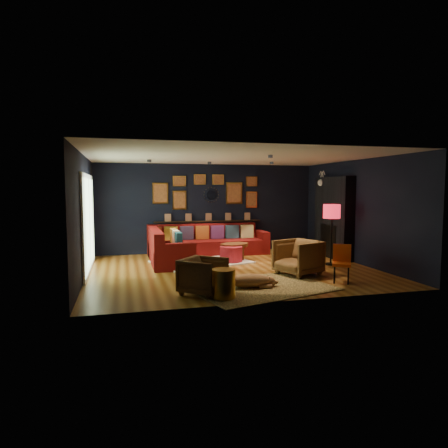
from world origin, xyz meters
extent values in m
plane|color=olive|center=(0.00, 0.00, 0.00)|extent=(6.50, 6.50, 0.00)
plane|color=black|center=(0.00, 2.75, 1.30)|extent=(6.50, 0.00, 6.50)
plane|color=black|center=(0.00, -2.75, 1.30)|extent=(6.50, 0.00, 6.50)
plane|color=black|center=(-3.25, 0.00, 1.30)|extent=(0.00, 5.50, 5.50)
plane|color=black|center=(3.25, 0.00, 1.30)|extent=(0.00, 5.50, 5.50)
plane|color=silver|center=(0.00, 0.00, 2.60)|extent=(6.50, 6.50, 0.00)
cube|color=maroon|center=(-0.20, 2.25, 0.21)|extent=(3.20, 0.95, 0.42)
cube|color=maroon|center=(-0.20, 2.60, 0.63)|extent=(3.20, 0.24, 0.46)
cube|color=maroon|center=(1.50, 2.25, 0.32)|extent=(0.22, 0.95, 0.64)
cube|color=maroon|center=(-1.32, 1.15, 0.21)|extent=(0.95, 2.20, 0.42)
cube|color=maroon|center=(-1.68, 1.15, 0.63)|extent=(0.24, 2.20, 0.46)
cube|color=maroon|center=(-1.32, 0.15, 0.32)|extent=(0.95, 0.22, 0.64)
cube|color=maroon|center=(-1.60, 2.40, 0.62)|extent=(0.38, 0.14, 0.38)
cube|color=olive|center=(-1.15, 2.40, 0.62)|extent=(0.38, 0.14, 0.38)
cube|color=#312742|center=(-0.70, 2.40, 0.62)|extent=(0.38, 0.14, 0.38)
cube|color=#9D4B1C|center=(-0.25, 2.40, 0.62)|extent=(0.38, 0.14, 0.38)
cube|color=#54275B|center=(0.20, 2.40, 0.62)|extent=(0.38, 0.14, 0.38)
cube|color=#264558|center=(0.65, 2.40, 0.62)|extent=(0.38, 0.14, 0.38)
cube|color=tan|center=(1.10, 2.40, 0.62)|extent=(0.38, 0.14, 0.38)
cube|color=gold|center=(-1.15, 1.85, 0.62)|extent=(0.14, 0.38, 0.38)
cube|color=beige|center=(-1.15, 1.35, 0.62)|extent=(0.14, 0.38, 0.38)
cube|color=#1C5C73|center=(-1.15, 0.85, 0.62)|extent=(0.14, 0.38, 0.38)
cube|color=black|center=(0.00, 2.68, 0.92)|extent=(3.20, 0.12, 0.04)
cube|color=gold|center=(-1.40, 2.72, 1.75)|extent=(0.45, 0.03, 0.60)
cube|color=#B16934|center=(-1.40, 2.70, 1.75)|extent=(0.38, 0.01, 0.51)
cube|color=gold|center=(-0.85, 2.72, 1.55)|extent=(0.40, 0.03, 0.55)
cube|color=#B16934|center=(-0.85, 2.70, 1.55)|extent=(0.34, 0.01, 0.47)
cube|color=gold|center=(-0.85, 2.72, 2.10)|extent=(0.38, 0.03, 0.30)
cube|color=#B16934|center=(-0.85, 2.70, 2.10)|extent=(0.32, 0.01, 0.25)
cube|color=gold|center=(0.80, 2.72, 1.75)|extent=(0.50, 0.03, 0.65)
cube|color=#B16934|center=(0.80, 2.70, 1.75)|extent=(0.42, 0.01, 0.55)
cube|color=gold|center=(1.35, 2.72, 1.55)|extent=(0.35, 0.03, 0.50)
cube|color=#B16934|center=(1.35, 2.70, 1.55)|extent=(0.30, 0.01, 0.42)
cube|color=gold|center=(1.35, 2.72, 2.10)|extent=(0.35, 0.03, 0.30)
cube|color=#B16934|center=(1.35, 2.70, 2.10)|extent=(0.30, 0.01, 0.25)
cube|color=gold|center=(-0.25, 2.72, 2.15)|extent=(0.35, 0.03, 0.30)
cube|color=#B16934|center=(-0.25, 2.70, 2.15)|extent=(0.30, 0.01, 0.25)
cube|color=gold|center=(0.30, 2.72, 2.15)|extent=(0.35, 0.03, 0.30)
cube|color=#B16934|center=(0.30, 2.70, 2.15)|extent=(0.30, 0.01, 0.25)
cylinder|color=silver|center=(0.10, 2.72, 1.70)|extent=(0.28, 0.03, 0.28)
cone|color=gold|center=(0.32, 2.72, 1.70)|extent=(0.03, 0.16, 0.03)
cone|color=gold|center=(0.30, 2.72, 1.78)|extent=(0.04, 0.16, 0.04)
cone|color=gold|center=(0.26, 2.72, 1.86)|extent=(0.04, 0.16, 0.04)
cone|color=gold|center=(0.18, 2.72, 1.90)|extent=(0.04, 0.16, 0.04)
cone|color=gold|center=(0.10, 2.72, 1.92)|extent=(0.03, 0.16, 0.03)
cone|color=gold|center=(0.02, 2.72, 1.90)|extent=(0.04, 0.16, 0.04)
cone|color=gold|center=(-0.06, 2.72, 1.86)|extent=(0.04, 0.16, 0.04)
cone|color=gold|center=(-0.10, 2.72, 1.78)|extent=(0.04, 0.16, 0.04)
cone|color=gold|center=(-0.12, 2.72, 1.70)|extent=(0.03, 0.16, 0.03)
cone|color=gold|center=(-0.10, 2.72, 1.62)|extent=(0.04, 0.16, 0.04)
cone|color=gold|center=(-0.06, 2.72, 1.54)|extent=(0.04, 0.16, 0.04)
cone|color=gold|center=(0.02, 2.72, 1.50)|extent=(0.04, 0.16, 0.04)
cone|color=gold|center=(0.10, 2.72, 1.48)|extent=(0.03, 0.16, 0.03)
cone|color=gold|center=(0.18, 2.72, 1.50)|extent=(0.04, 0.16, 0.04)
cone|color=gold|center=(0.26, 2.72, 1.54)|extent=(0.04, 0.16, 0.04)
cone|color=gold|center=(0.30, 2.72, 1.62)|extent=(0.04, 0.16, 0.04)
cube|color=black|center=(3.10, 0.90, 1.10)|extent=(0.30, 1.60, 2.20)
cube|color=black|center=(3.04, 0.90, 0.45)|extent=(0.20, 0.80, 0.90)
cone|color=white|center=(3.19, 1.40, 2.05)|extent=(0.35, 0.28, 0.28)
sphere|color=white|center=(2.97, 1.40, 2.05)|extent=(0.20, 0.20, 0.20)
cylinder|color=white|center=(2.99, 1.34, 2.22)|extent=(0.02, 0.10, 0.28)
cylinder|color=white|center=(2.99, 1.46, 2.22)|extent=(0.02, 0.10, 0.28)
cube|color=white|center=(-3.22, 0.60, 1.10)|extent=(0.04, 2.80, 2.20)
cube|color=#B7DBA8|center=(-3.20, 0.60, 1.10)|extent=(0.01, 2.60, 2.00)
cube|color=white|center=(-3.19, 0.60, 1.10)|extent=(0.02, 0.06, 2.00)
cylinder|color=black|center=(-1.80, 1.20, 2.56)|extent=(0.10, 0.10, 0.06)
cylinder|color=black|center=(-0.20, 1.60, 2.56)|extent=(0.10, 0.10, 0.06)
cylinder|color=black|center=(1.40, 1.20, 2.56)|extent=(0.10, 0.10, 0.06)
cylinder|color=black|center=(0.60, -0.80, 2.56)|extent=(0.10, 0.10, 0.06)
cube|color=silver|center=(-0.53, 1.07, 0.02)|extent=(2.65, 2.25, 0.03)
cube|color=#D7B05C|center=(0.04, -1.80, 0.01)|extent=(2.96, 2.45, 0.01)
cylinder|color=brown|center=(0.23, 1.03, 0.20)|extent=(0.10, 0.10, 0.33)
cylinder|color=brown|center=(0.54, 1.03, 0.20)|extent=(0.10, 0.10, 0.33)
cylinder|color=brown|center=(0.38, 1.39, 0.20)|extent=(0.10, 0.10, 0.33)
cylinder|color=maroon|center=(0.20, 0.87, 0.22)|extent=(0.58, 0.58, 0.38)
imported|color=#A46A33|center=(-1.10, -1.97, 0.36)|extent=(0.95, 0.96, 0.72)
imported|color=#A46A33|center=(1.22, -0.92, 0.42)|extent=(1.02, 1.05, 0.85)
cylinder|color=gold|center=(-0.82, -2.35, 0.26)|extent=(0.41, 0.41, 0.51)
cylinder|color=black|center=(1.58, -1.84, 0.19)|extent=(0.03, 0.03, 0.37)
cylinder|color=black|center=(1.80, -1.98, 0.19)|extent=(0.03, 0.03, 0.37)
cylinder|color=black|center=(1.72, -1.61, 0.19)|extent=(0.03, 0.03, 0.37)
cylinder|color=black|center=(1.94, -1.75, 0.19)|extent=(0.03, 0.03, 0.37)
cube|color=#DB4913|center=(1.76, -1.79, 0.37)|extent=(0.49, 0.49, 0.06)
cube|color=#DB4913|center=(1.84, -1.67, 0.58)|extent=(0.33, 0.23, 0.35)
cylinder|color=black|center=(2.50, -0.05, 0.02)|extent=(0.25, 0.25, 0.04)
cylinder|color=black|center=(2.50, -0.05, 0.65)|extent=(0.04, 0.04, 1.22)
cylinder|color=red|center=(2.50, -0.05, 1.33)|extent=(0.41, 0.41, 0.34)
camera|label=1|loc=(-2.47, -8.83, 1.87)|focal=32.00mm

